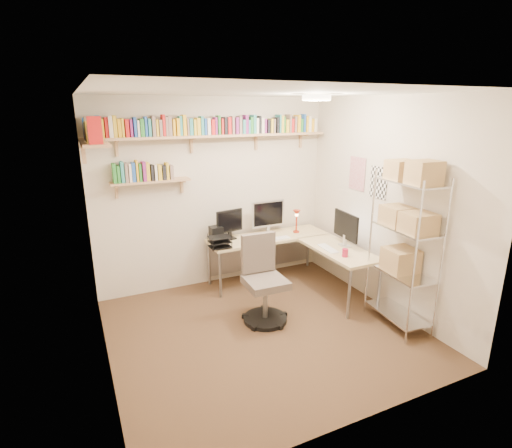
# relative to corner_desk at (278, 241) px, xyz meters

# --- Properties ---
(ground) EXTENTS (3.20, 3.20, 0.00)m
(ground) POSITION_rel_corner_desk_xyz_m (-0.69, -0.97, -0.65)
(ground) COLOR #402D1B
(ground) RESTS_ON ground
(room_shell) EXTENTS (3.24, 3.04, 2.52)m
(room_shell) POSITION_rel_corner_desk_xyz_m (-0.69, -0.97, 0.90)
(room_shell) COLOR beige
(room_shell) RESTS_ON ground
(wall_shelves) EXTENTS (3.12, 1.09, 0.80)m
(wall_shelves) POSITION_rel_corner_desk_xyz_m (-1.12, 0.33, 1.38)
(wall_shelves) COLOR tan
(wall_shelves) RESTS_ON ground
(corner_desk) EXTENTS (1.74, 1.66, 1.13)m
(corner_desk) POSITION_rel_corner_desk_xyz_m (0.00, 0.00, 0.00)
(corner_desk) COLOR beige
(corner_desk) RESTS_ON ground
(office_chair) EXTENTS (0.52, 0.53, 1.00)m
(office_chair) POSITION_rel_corner_desk_xyz_m (-0.58, -0.73, -0.23)
(office_chair) COLOR black
(office_chair) RESTS_ON ground
(wire_rack) EXTENTS (0.43, 0.77, 1.87)m
(wire_rack) POSITION_rel_corner_desk_xyz_m (0.73, -1.48, 0.56)
(wire_rack) COLOR silver
(wire_rack) RESTS_ON ground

